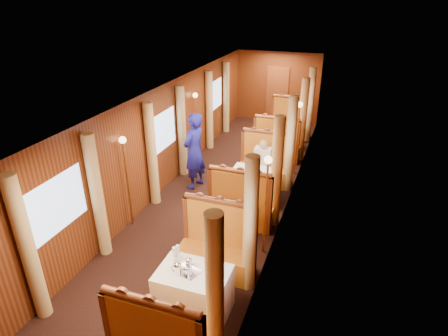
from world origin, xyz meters
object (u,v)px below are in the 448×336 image
at_px(banquette_far_aft, 289,124).
at_px(teapot_back, 189,264).
at_px(banquette_mid_aft, 265,167).
at_px(passenger, 263,159).
at_px(banquette_near_aft, 217,249).
at_px(fruit_plate, 211,281).
at_px(rose_vase_far, 284,118).
at_px(banquette_mid_fwd, 242,206).
at_px(table_far, 283,135).
at_px(table_mid, 254,186).
at_px(rose_vase_mid, 255,165).
at_px(banquette_far_fwd, 277,146).
at_px(table_near, 194,292).
at_px(teapot_left, 178,270).
at_px(teapot_right, 187,272).
at_px(tea_tray, 187,271).
at_px(steward, 194,151).

distance_m(banquette_far_aft, teapot_back, 7.95).
xyz_separation_m(banquette_mid_aft, passenger, (-0.00, -0.28, 0.32)).
xyz_separation_m(banquette_near_aft, fruit_plate, (0.32, -1.11, 0.35)).
xyz_separation_m(banquette_far_aft, fruit_plate, (0.32, -8.11, 0.35)).
height_order(banquette_near_aft, rose_vase_far, banquette_near_aft).
distance_m(banquette_mid_fwd, table_far, 4.51).
xyz_separation_m(table_mid, rose_vase_far, (-0.02, 3.49, 0.55)).
height_order(teapot_back, rose_vase_mid, rose_vase_mid).
relative_size(table_far, teapot_back, 6.54).
distance_m(banquette_mid_fwd, passenger, 1.78).
distance_m(banquette_mid_fwd, banquette_far_fwd, 3.50).
distance_m(banquette_mid_fwd, banquette_mid_aft, 2.03).
xyz_separation_m(table_far, passenger, (-0.00, -2.76, 0.37)).
bearing_deg(banquette_far_aft, banquette_mid_aft, -90.00).
height_order(banquette_mid_fwd, passenger, banquette_mid_fwd).
xyz_separation_m(table_near, banquette_near_aft, (0.00, 1.01, 0.05)).
bearing_deg(teapot_left, rose_vase_far, 76.78).
bearing_deg(banquette_near_aft, table_mid, 90.00).
distance_m(banquette_far_aft, fruit_plate, 8.12).
relative_size(table_mid, teapot_left, 5.62).
xyz_separation_m(banquette_far_aft, rose_vase_mid, (0.01, -4.52, 0.50)).
distance_m(table_near, fruit_plate, 0.51).
xyz_separation_m(table_mid, rose_vase_mid, (0.01, -0.01, 0.55)).
bearing_deg(teapot_back, banquette_mid_fwd, 87.74).
relative_size(banquette_mid_aft, rose_vase_mid, 3.72).
height_order(banquette_mid_fwd, teapot_left, banquette_mid_fwd).
xyz_separation_m(table_far, banquette_far_fwd, (0.00, -1.01, 0.05)).
distance_m(table_mid, rose_vase_mid, 0.55).
distance_m(rose_vase_mid, passenger, 0.77).
xyz_separation_m(banquette_near_aft, rose_vase_far, (-0.02, 5.98, 0.50)).
relative_size(banquette_near_aft, teapot_right, 9.54).
bearing_deg(table_mid, teapot_back, -91.55).
bearing_deg(banquette_far_fwd, table_mid, -90.00).
distance_m(tea_tray, rose_vase_far, 7.01).
bearing_deg(table_far, banquette_far_fwd, -90.00).
bearing_deg(teapot_left, table_far, 76.63).
bearing_deg(banquette_far_fwd, steward, -124.30).
height_order(teapot_back, passenger, passenger).
xyz_separation_m(banquette_mid_aft, fruit_plate, (0.32, -4.61, 0.35)).
bearing_deg(rose_vase_far, passenger, -89.62).
xyz_separation_m(table_mid, banquette_mid_aft, (0.00, 1.01, 0.05)).
distance_m(table_near, steward, 4.06).
bearing_deg(table_near, teapot_back, 142.67).
height_order(fruit_plate, rose_vase_far, rose_vase_far).
relative_size(banquette_far_aft, teapot_back, 8.34).
xyz_separation_m(banquette_near_aft, table_mid, (0.00, 2.49, -0.05)).
relative_size(banquette_near_aft, steward, 0.71).
bearing_deg(banquette_far_fwd, banquette_mid_fwd, -90.00).
xyz_separation_m(tea_tray, passenger, (0.08, 4.26, -0.02)).
bearing_deg(rose_vase_far, tea_tray, -90.52).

